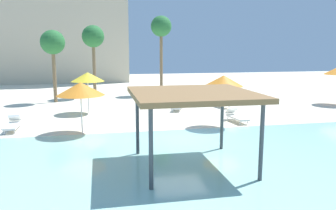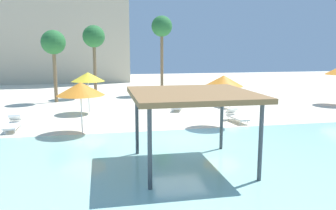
% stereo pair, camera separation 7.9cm
% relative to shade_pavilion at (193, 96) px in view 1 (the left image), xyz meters
% --- Properties ---
extents(ground_plane, '(80.00, 80.00, 0.00)m').
position_rel_shade_pavilion_xyz_m(ground_plane, '(0.45, 3.98, -2.62)').
color(ground_plane, beige).
extents(lagoon_water, '(44.00, 13.50, 0.04)m').
position_rel_shade_pavilion_xyz_m(lagoon_water, '(0.45, -1.27, -2.60)').
color(lagoon_water, '#99D1C6').
rests_on(lagoon_water, ground).
extents(shade_pavilion, '(4.31, 4.31, 2.79)m').
position_rel_shade_pavilion_xyz_m(shade_pavilion, '(0.00, 0.00, 0.00)').
color(shade_pavilion, '#42474C').
rests_on(shade_pavilion, ground).
extents(beach_umbrella_orange_2, '(2.40, 2.40, 2.62)m').
position_rel_shade_pavilion_xyz_m(beach_umbrella_orange_2, '(-4.19, 5.91, -0.33)').
color(beach_umbrella_orange_2, silver).
rests_on(beach_umbrella_orange_2, ground).
extents(beach_umbrella_orange_3, '(2.13, 2.13, 2.85)m').
position_rel_shade_pavilion_xyz_m(beach_umbrella_orange_3, '(3.38, 5.89, -0.07)').
color(beach_umbrella_orange_3, silver).
rests_on(beach_umbrella_orange_3, ground).
extents(beach_umbrella_yellow_4, '(2.19, 2.19, 2.72)m').
position_rel_shade_pavilion_xyz_m(beach_umbrella_yellow_4, '(-3.99, 11.49, -0.20)').
color(beach_umbrella_yellow_4, silver).
rests_on(beach_umbrella_yellow_4, ground).
extents(lounge_chair_0, '(0.82, 1.95, 0.74)m').
position_rel_shade_pavilion_xyz_m(lounge_chair_0, '(4.62, 6.94, -2.29)').
color(lounge_chair_0, white).
rests_on(lounge_chair_0, ground).
extents(lounge_chair_1, '(1.03, 1.98, 0.74)m').
position_rel_shade_pavilion_xyz_m(lounge_chair_1, '(5.38, 11.86, -2.29)').
color(lounge_chair_1, white).
rests_on(lounge_chair_1, ground).
extents(lounge_chair_2, '(1.25, 1.98, 0.74)m').
position_rel_shade_pavilion_xyz_m(lounge_chair_2, '(2.12, 11.32, -2.29)').
color(lounge_chair_2, white).
rests_on(lounge_chair_2, ground).
extents(lounge_chair_4, '(0.67, 1.92, 0.74)m').
position_rel_shade_pavilion_xyz_m(lounge_chair_4, '(-7.82, 7.32, -2.29)').
color(lounge_chair_4, white).
rests_on(lounge_chair_4, ground).
extents(palm_tree_0, '(1.90, 1.90, 5.68)m').
position_rel_shade_pavilion_xyz_m(palm_tree_0, '(-6.71, 16.65, 2.00)').
color(palm_tree_0, brown).
rests_on(palm_tree_0, ground).
extents(palm_tree_1, '(1.90, 1.90, 6.22)m').
position_rel_shade_pavilion_xyz_m(palm_tree_1, '(-3.63, 18.87, 2.51)').
color(palm_tree_1, brown).
rests_on(palm_tree_1, ground).
extents(palm_tree_2, '(1.90, 1.90, 7.19)m').
position_rel_shade_pavilion_xyz_m(palm_tree_2, '(2.47, 19.69, 3.41)').
color(palm_tree_2, brown).
rests_on(palm_tree_2, ground).
extents(hotel_block_0, '(18.46, 9.31, 19.21)m').
position_rel_shade_pavilion_xyz_m(hotel_block_0, '(-8.73, 35.49, 6.99)').
color(hotel_block_0, beige).
rests_on(hotel_block_0, ground).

